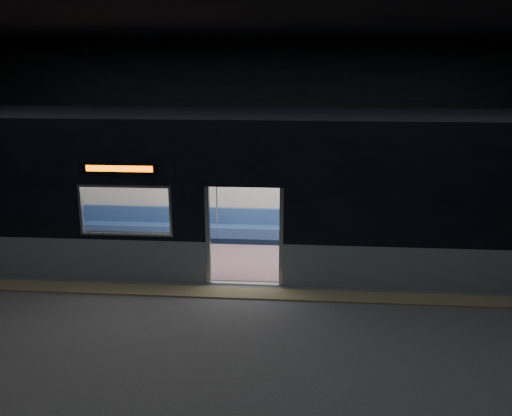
# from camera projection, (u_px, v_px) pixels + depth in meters

# --- Properties ---
(station_floor) EXTENTS (24.00, 14.00, 0.01)m
(station_floor) POSITION_uv_depth(u_px,v_px,m) (239.00, 307.00, 10.11)
(station_floor) COLOR #47494C
(station_floor) RESTS_ON ground
(station_envelope) EXTENTS (24.00, 14.00, 5.00)m
(station_envelope) POSITION_uv_depth(u_px,v_px,m) (237.00, 108.00, 9.14)
(station_envelope) COLOR black
(station_envelope) RESTS_ON station_floor
(tactile_strip) EXTENTS (22.80, 0.50, 0.03)m
(tactile_strip) POSITION_uv_depth(u_px,v_px,m) (242.00, 293.00, 10.63)
(tactile_strip) COLOR #8C7F59
(tactile_strip) RESTS_ON station_floor
(metro_car) EXTENTS (18.00, 3.04, 3.35)m
(metro_car) POSITION_uv_depth(u_px,v_px,m) (251.00, 181.00, 12.07)
(metro_car) COLOR gray
(metro_car) RESTS_ON station_floor
(passenger) EXTENTS (0.46, 0.77, 1.47)m
(passenger) POSITION_uv_depth(u_px,v_px,m) (455.00, 216.00, 12.92)
(passenger) COLOR black
(passenger) RESTS_ON metro_car
(handbag) EXTENTS (0.39, 0.37, 0.15)m
(handbag) POSITION_uv_depth(u_px,v_px,m) (455.00, 225.00, 12.72)
(handbag) COLOR black
(handbag) RESTS_ON passenger
(transit_map) EXTENTS (1.07, 0.03, 0.69)m
(transit_map) POSITION_uv_depth(u_px,v_px,m) (462.00, 187.00, 13.03)
(transit_map) COLOR white
(transit_map) RESTS_ON metro_car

